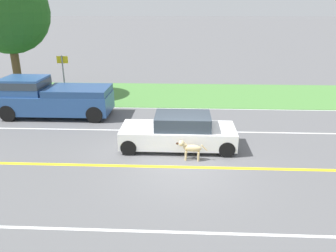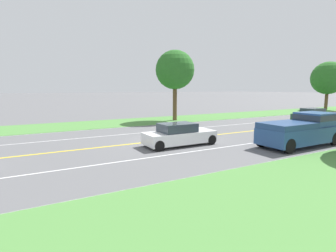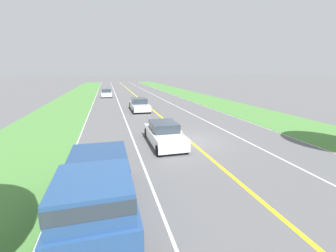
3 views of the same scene
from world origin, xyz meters
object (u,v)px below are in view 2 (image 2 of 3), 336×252
object	(u,v)px
dog	(165,135)
roadside_tree_left_near	(175,70)
ego_car	(179,135)
oncoming_car	(312,115)
roadside_tree_left_far	(328,78)
pickup_truck	(302,129)

from	to	relation	value
dog	roadside_tree_left_near	xyz separation A→B (m)	(-9.75, 6.48, 4.88)
ego_car	oncoming_car	bearing A→B (deg)	100.60
roadside_tree_left_far	oncoming_car	bearing A→B (deg)	-64.05
dog	roadside_tree_left_far	bearing A→B (deg)	111.58
roadside_tree_left_near	roadside_tree_left_far	world-z (taller)	roadside_tree_left_far
ego_car	oncoming_car	world-z (taller)	ego_car
pickup_truck	roadside_tree_left_near	bearing A→B (deg)	-178.61
pickup_truck	roadside_tree_left_far	size ratio (longest dim) A/B	0.70
roadside_tree_left_near	roadside_tree_left_far	size ratio (longest dim) A/B	0.98
ego_car	roadside_tree_left_far	world-z (taller)	roadside_tree_left_far
ego_car	oncoming_car	size ratio (longest dim) A/B	1.03
dog	roadside_tree_left_near	world-z (taller)	roadside_tree_left_near
oncoming_car	roadside_tree_left_far	world-z (taller)	roadside_tree_left_far
ego_car	roadside_tree_left_far	size ratio (longest dim) A/B	0.58
roadside_tree_left_far	dog	bearing A→B (deg)	-73.96
roadside_tree_left_near	roadside_tree_left_far	distance (m)	28.30
dog	pickup_truck	world-z (taller)	pickup_truck
oncoming_car	roadside_tree_left_near	xyz separation A→B (m)	(-7.38, -12.62, 4.72)
ego_car	roadside_tree_left_near	world-z (taller)	roadside_tree_left_near
dog	roadside_tree_left_far	xyz separation A→B (m)	(-10.00, 34.78, 4.57)
pickup_truck	oncoming_car	distance (m)	14.22
ego_car	roadside_tree_left_near	size ratio (longest dim) A/B	0.59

